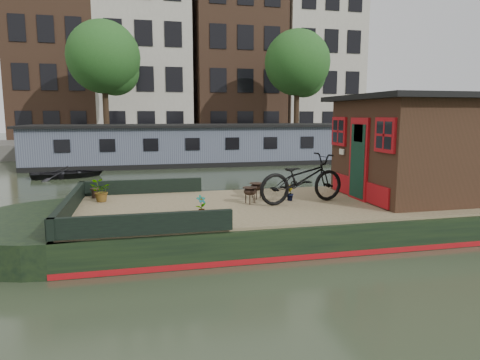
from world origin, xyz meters
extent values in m
plane|color=#272F1E|center=(0.00, 0.00, 0.00)|extent=(120.00, 120.00, 0.00)
cube|color=black|center=(0.00, 0.00, 0.30)|extent=(12.00, 4.00, 0.60)
cylinder|color=black|center=(-6.00, 0.00, 0.30)|extent=(4.00, 4.00, 0.60)
cube|color=#A10E14|center=(0.00, 0.00, 0.06)|extent=(12.02, 4.02, 0.10)
cube|color=#95815C|center=(0.00, 0.00, 0.62)|extent=(11.80, 3.80, 0.05)
cube|color=black|center=(-5.92, 0.00, 0.82)|extent=(0.12, 4.00, 0.35)
cube|color=black|center=(-4.50, 1.92, 0.82)|extent=(3.00, 0.12, 0.35)
cube|color=black|center=(-4.50, -1.92, 0.82)|extent=(3.00, 0.12, 0.35)
cube|color=black|center=(2.20, 0.00, 1.80)|extent=(3.50, 3.00, 2.30)
cube|color=black|center=(2.20, 0.00, 3.01)|extent=(4.00, 3.50, 0.12)
cube|color=#A10E14|center=(0.42, 0.00, 1.60)|extent=(0.06, 0.80, 1.90)
cube|color=black|center=(0.40, 0.00, 1.55)|extent=(0.04, 0.64, 1.70)
cube|color=#A10E14|center=(0.42, -1.05, 2.20)|extent=(0.06, 0.72, 0.72)
cube|color=#A10E14|center=(0.42, 1.05, 2.20)|extent=(0.06, 0.72, 0.72)
imported|color=black|center=(-1.00, -0.08, 1.20)|extent=(2.19, 1.11, 1.10)
imported|color=#95522A|center=(-3.37, -0.76, 0.85)|extent=(0.25, 0.22, 0.40)
imported|color=brown|center=(-1.18, 0.23, 0.83)|extent=(0.24, 0.25, 0.36)
imported|color=brown|center=(-5.43, 1.06, 0.90)|extent=(0.46, 0.41, 0.50)
cylinder|color=black|center=(-5.60, 1.56, 0.77)|extent=(0.21, 0.21, 0.24)
cylinder|color=black|center=(-5.60, -1.70, 0.75)|extent=(0.18, 0.18, 0.21)
imported|color=black|center=(-7.54, 10.12, 0.30)|extent=(3.25, 2.60, 0.60)
cube|color=slate|center=(0.00, 14.00, 1.00)|extent=(20.00, 4.00, 2.00)
cube|color=black|center=(0.00, 14.00, 2.05)|extent=(20.40, 4.40, 0.12)
cube|color=black|center=(0.00, 14.00, 0.12)|extent=(20.00, 4.05, 0.24)
cube|color=#47443F|center=(0.00, 20.50, 0.45)|extent=(60.00, 6.00, 0.90)
cube|color=brown|center=(-10.50, 27.50, 7.50)|extent=(6.00, 8.00, 15.00)
cube|color=#B7B2A3|center=(-4.00, 27.50, 8.25)|extent=(7.00, 8.00, 16.50)
cube|color=brown|center=(3.50, 27.50, 7.75)|extent=(7.00, 8.00, 15.50)
cube|color=#B7B2A3|center=(10.50, 27.50, 8.00)|extent=(6.50, 8.00, 16.00)
cylinder|color=#332316|center=(-6.50, 19.00, 2.90)|extent=(0.36, 0.36, 4.00)
sphere|color=#1C4316|center=(-6.50, 19.00, 6.10)|extent=(4.40, 4.40, 4.40)
sphere|color=#1C4316|center=(-5.90, 19.30, 5.30)|extent=(3.00, 3.00, 3.00)
cylinder|color=#332316|center=(6.00, 19.00, 2.90)|extent=(0.36, 0.36, 4.00)
sphere|color=#1C4316|center=(6.00, 19.00, 6.10)|extent=(4.40, 4.40, 4.40)
sphere|color=#1C4316|center=(6.60, 19.30, 5.30)|extent=(3.00, 3.00, 3.00)
camera|label=1|loc=(-4.50, -8.97, 2.61)|focal=32.00mm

